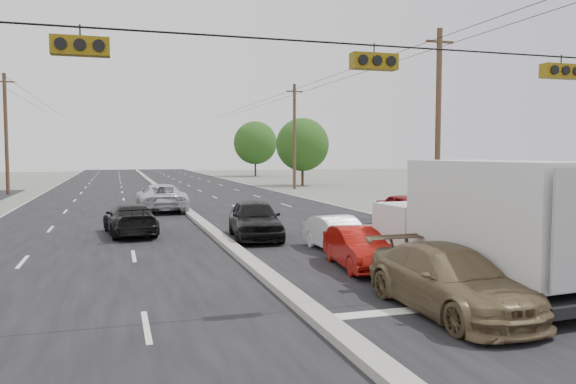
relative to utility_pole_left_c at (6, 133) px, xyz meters
name	(u,v)px	position (x,y,z in m)	size (l,w,h in m)	color
ground	(308,314)	(12.50, -40.00, -5.11)	(200.00, 200.00, 0.00)	#606356
road_surface	(173,201)	(12.50, -10.00, -5.11)	(20.00, 160.00, 0.02)	black
center_median	(173,199)	(12.50, -10.00, -5.01)	(0.50, 160.00, 0.20)	gray
utility_pole_left_c	(6,133)	(0.00, 0.00, 0.00)	(1.60, 0.30, 10.00)	#422D1E
utility_pole_right_b	(438,122)	(25.00, -25.00, 0.00)	(1.60, 0.30, 10.00)	#422D1E
utility_pole_right_c	(294,136)	(25.00, 0.00, 0.00)	(1.60, 0.30, 10.00)	#422D1E
traffic_signals	(370,59)	(13.90, -40.00, 0.39)	(25.00, 0.30, 0.54)	black
tree_right_mid	(303,145)	(27.50, 5.00, -0.77)	(5.60, 5.60, 7.14)	#382619
tree_right_far	(255,143)	(28.50, 30.00, -0.15)	(6.40, 6.40, 8.16)	#382619
box_truck	(483,225)	(17.29, -39.46, -3.42)	(2.71, 6.61, 3.28)	black
tan_sedan	(449,281)	(15.45, -40.84, -4.40)	(1.98, 4.87, 1.41)	brown
red_sedan	(359,248)	(15.50, -36.02, -4.49)	(1.31, 3.75, 1.24)	#920F09
queue_car_a	(255,219)	(13.90, -29.43, -4.32)	(1.87, 4.65, 1.58)	black
queue_car_b	(338,235)	(16.00, -33.15, -4.50)	(1.29, 3.70, 1.22)	silver
queue_car_d	(523,235)	(22.08, -35.20, -4.48)	(1.75, 4.32, 1.25)	navy
queue_car_e	(411,211)	(21.49, -28.50, -4.31)	(1.87, 4.65, 1.59)	maroon
oncoming_near	(130,220)	(9.12, -26.88, -4.44)	(1.87, 4.61, 1.34)	black
oncoming_far	(161,198)	(11.10, -17.39, -4.30)	(2.68, 5.81, 1.61)	silver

